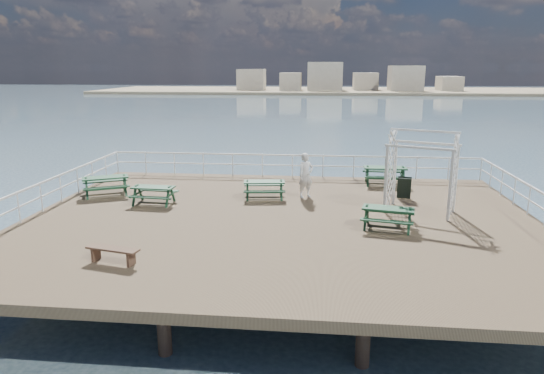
{
  "coord_description": "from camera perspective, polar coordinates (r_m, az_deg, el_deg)",
  "views": [
    {
      "loc": [
        1.36,
        -16.25,
        5.16
      ],
      "look_at": [
        -0.32,
        0.15,
        1.1
      ],
      "focal_mm": 32.0,
      "sensor_mm": 36.0,
      "label": 1
    }
  ],
  "objects": [
    {
      "name": "ground",
      "position": [
        17.16,
        1.0,
        -4.21
      ],
      "size": [
        18.0,
        14.0,
        0.3
      ],
      "primitive_type": "cube",
      "color": "brown",
      "rests_on": "ground"
    },
    {
      "name": "sea_backdrop",
      "position": [
        150.84,
        10.3,
        11.47
      ],
      "size": [
        300.0,
        300.0,
        9.2
      ],
      "color": "#3A4F62",
      "rests_on": "ground"
    },
    {
      "name": "railing",
      "position": [
        19.36,
        1.45,
        1.03
      ],
      "size": [
        17.77,
        13.76,
        1.1
      ],
      "color": "silver",
      "rests_on": "ground"
    },
    {
      "name": "picnic_table_a",
      "position": [
        21.28,
        -18.99,
        0.6
      ],
      "size": [
        2.28,
        2.12,
        0.88
      ],
      "rotation": [
        0.0,
        0.0,
        0.47
      ],
      "color": "#14371F",
      "rests_on": "ground"
    },
    {
      "name": "picnic_table_b",
      "position": [
        19.65,
        -0.92,
        0.15
      ],
      "size": [
        1.8,
        1.52,
        0.8
      ],
      "rotation": [
        0.0,
        0.0,
        0.13
      ],
      "color": "#14371F",
      "rests_on": "ground"
    },
    {
      "name": "picnic_table_c",
      "position": [
        22.51,
        13.16,
        1.75
      ],
      "size": [
        1.9,
        1.54,
        0.92
      ],
      "rotation": [
        0.0,
        0.0,
        -0.01
      ],
      "color": "#14371F",
      "rests_on": "ground"
    },
    {
      "name": "picnic_table_d",
      "position": [
        19.36,
        -13.78,
        -0.49
      ],
      "size": [
        1.69,
        1.4,
        0.79
      ],
      "rotation": [
        0.0,
        0.0,
        -0.06
      ],
      "color": "#14371F",
      "rests_on": "ground"
    },
    {
      "name": "picnic_table_e",
      "position": [
        16.37,
        13.49,
        -3.05
      ],
      "size": [
        1.9,
        1.65,
        0.81
      ],
      "rotation": [
        0.0,
        0.0,
        -0.21
      ],
      "color": "#14371F",
      "rests_on": "ground"
    },
    {
      "name": "flat_bench_near",
      "position": [
        13.92,
        -18.22,
        -7.22
      ],
      "size": [
        1.56,
        0.69,
        0.44
      ],
      "rotation": [
        0.0,
        0.0,
        -0.22
      ],
      "color": "brown",
      "rests_on": "ground"
    },
    {
      "name": "trellis_arbor",
      "position": [
        18.37,
        17.13,
        1.22
      ],
      "size": [
        2.75,
        2.14,
        3.03
      ],
      "rotation": [
        0.0,
        0.0,
        -0.4
      ],
      "color": "silver",
      "rests_on": "ground"
    },
    {
      "name": "sandwich_board",
      "position": [
        20.34,
        15.28,
        -0.12
      ],
      "size": [
        0.61,
        0.5,
        0.88
      ],
      "rotation": [
        0.0,
        0.0,
        -0.21
      ],
      "color": "black",
      "rests_on": "ground"
    },
    {
      "name": "person",
      "position": [
        19.74,
        3.99,
        1.37
      ],
      "size": [
        0.8,
        0.74,
        1.83
      ],
      "primitive_type": "imported",
      "rotation": [
        0.0,
        0.0,
        0.6
      ],
      "color": "silver",
      "rests_on": "ground"
    }
  ]
}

